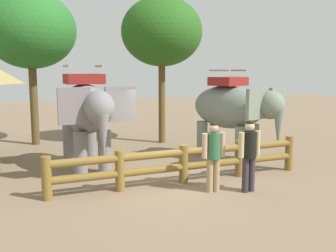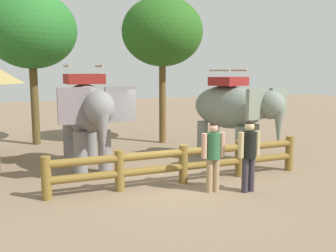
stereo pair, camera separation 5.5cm
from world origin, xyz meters
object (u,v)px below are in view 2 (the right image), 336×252
(tree_far_left, at_px, (162,32))
(tourist_man_in_blue, at_px, (213,152))
(elephant_center, at_px, (233,109))
(tree_back_center, at_px, (31,31))
(elephant_near_left, at_px, (87,111))
(log_fence, at_px, (183,161))
(tourist_woman_in_black, at_px, (249,151))

(tree_far_left, bearing_deg, tourist_man_in_blue, -98.67)
(elephant_center, relative_size, tourist_man_in_blue, 2.05)
(tree_far_left, bearing_deg, tree_back_center, 164.03)
(elephant_near_left, bearing_deg, tourist_man_in_blue, -52.09)
(log_fence, bearing_deg, tourist_woman_in_black, -45.35)
(log_fence, height_order, elephant_center, elephant_center)
(log_fence, xyz_separation_m, tourist_woman_in_black, (1.24, -1.26, 0.44))
(tourist_man_in_blue, height_order, tree_back_center, tree_back_center)
(elephant_center, bearing_deg, elephant_near_left, 175.35)
(tourist_man_in_blue, relative_size, tree_back_center, 0.29)
(tree_back_center, bearing_deg, tourist_woman_in_black, -60.26)
(tourist_man_in_blue, distance_m, tree_far_left, 7.64)
(elephant_center, xyz_separation_m, tourist_woman_in_black, (-1.39, -3.24, -0.67))
(log_fence, xyz_separation_m, tree_back_center, (-3.58, 7.18, 3.97))
(tourist_woman_in_black, height_order, tree_far_left, tree_far_left)
(log_fence, xyz_separation_m, elephant_near_left, (-2.19, 2.38, 1.19))
(elephant_center, bearing_deg, tree_back_center, 140.11)
(log_fence, distance_m, tourist_woman_in_black, 1.82)
(log_fence, relative_size, tree_back_center, 1.20)
(elephant_near_left, distance_m, elephant_center, 4.84)
(tourist_man_in_blue, bearing_deg, log_fence, 112.92)
(tree_far_left, xyz_separation_m, tree_back_center, (-5.00, 1.43, 0.03))
(elephant_near_left, bearing_deg, elephant_center, -4.65)
(log_fence, height_order, tree_far_left, tree_far_left)
(elephant_near_left, relative_size, tourist_woman_in_black, 2.06)
(log_fence, distance_m, tourist_man_in_blue, 1.12)
(elephant_center, bearing_deg, log_fence, -142.91)
(elephant_near_left, bearing_deg, log_fence, -47.35)
(elephant_center, height_order, tree_far_left, tree_far_left)
(elephant_near_left, relative_size, elephant_center, 1.03)
(tourist_man_in_blue, xyz_separation_m, tree_back_center, (-3.98, 8.13, 3.54))
(elephant_near_left, distance_m, tree_back_center, 5.72)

